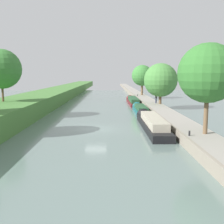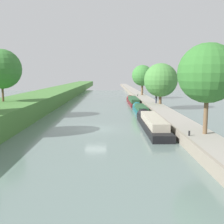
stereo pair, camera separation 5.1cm
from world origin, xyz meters
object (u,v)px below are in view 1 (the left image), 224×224
narrowboat_maroon (133,101)px  person_walking (156,99)px  narrowboat_teal (140,109)px  mooring_bollard_near (189,133)px  mooring_bollard_far (137,95)px  narrowboat_black (151,123)px

narrowboat_maroon → person_walking: 10.01m
narrowboat_maroon → narrowboat_teal: bearing=-89.9°
narrowboat_teal → mooring_bollard_near: bearing=-85.4°
person_walking → mooring_bollard_far: 16.80m
person_walking → narrowboat_teal: bearing=-125.7°
person_walking → narrowboat_maroon: bearing=111.3°
narrowboat_teal → mooring_bollard_near: (1.78, -22.29, 0.74)m
narrowboat_teal → mooring_bollard_far: size_ratio=25.23×
narrowboat_teal → mooring_bollard_far: mooring_bollard_far is taller
narrowboat_teal → mooring_bollard_near: mooring_bollard_near is taller
narrowboat_teal → mooring_bollard_far: bearing=85.3°
narrowboat_teal → mooring_bollard_far: (1.78, 21.66, 0.74)m
narrowboat_black → narrowboat_maroon: size_ratio=0.94×
narrowboat_teal → person_walking: size_ratio=6.84×
narrowboat_maroon → person_walking: person_walking is taller
narrowboat_black → person_walking: person_walking is taller
narrowboat_teal → narrowboat_black: bearing=-90.9°
narrowboat_black → person_walking: size_ratio=9.20×
narrowboat_black → mooring_bollard_far: narrowboat_black is taller
person_walking → mooring_bollard_far: size_ratio=3.69×
person_walking → mooring_bollard_near: size_ratio=3.69×
person_walking → mooring_bollard_near: person_walking is taller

